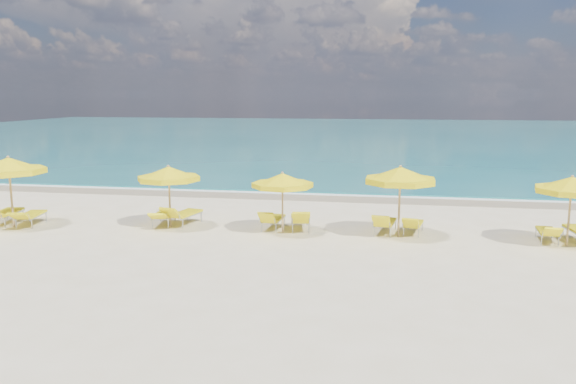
# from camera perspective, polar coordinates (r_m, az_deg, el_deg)

# --- Properties ---
(ground_plane) EXTENTS (120.00, 120.00, 0.00)m
(ground_plane) POSITION_cam_1_polar(r_m,az_deg,el_deg) (18.69, -0.81, -4.40)
(ground_plane) COLOR beige
(ocean) EXTENTS (120.00, 80.00, 0.30)m
(ocean) POSITION_cam_1_polar(r_m,az_deg,el_deg) (66.03, 7.16, 5.79)
(ocean) COLOR #12656A
(ocean) RESTS_ON ground
(wet_sand_band) EXTENTS (120.00, 2.60, 0.01)m
(wet_sand_band) POSITION_cam_1_polar(r_m,az_deg,el_deg) (25.83, 2.30, -0.41)
(wet_sand_band) COLOR tan
(wet_sand_band) RESTS_ON ground
(foam_line) EXTENTS (120.00, 1.20, 0.03)m
(foam_line) POSITION_cam_1_polar(r_m,az_deg,el_deg) (26.61, 2.54, -0.11)
(foam_line) COLOR white
(foam_line) RESTS_ON ground
(whitecap_near) EXTENTS (14.00, 0.36, 0.05)m
(whitecap_near) POSITION_cam_1_polar(r_m,az_deg,el_deg) (36.34, -5.02, 2.55)
(whitecap_near) COLOR white
(whitecap_near) RESTS_ON ground
(whitecap_far) EXTENTS (18.00, 0.30, 0.05)m
(whitecap_far) POSITION_cam_1_polar(r_m,az_deg,el_deg) (42.28, 16.28, 3.22)
(whitecap_far) COLOR white
(whitecap_far) RESTS_ON ground
(umbrella_2) EXTENTS (3.17, 3.17, 2.52)m
(umbrella_2) POSITION_cam_1_polar(r_m,az_deg,el_deg) (21.82, -26.50, 2.36)
(umbrella_2) COLOR tan
(umbrella_2) RESTS_ON ground
(umbrella_3) EXTENTS (2.50, 2.50, 2.21)m
(umbrella_3) POSITION_cam_1_polar(r_m,az_deg,el_deg) (19.87, -12.03, 1.77)
(umbrella_3) COLOR tan
(umbrella_3) RESTS_ON ground
(umbrella_4) EXTENTS (2.48, 2.48, 2.09)m
(umbrella_4) POSITION_cam_1_polar(r_m,az_deg,el_deg) (18.61, -0.57, 1.13)
(umbrella_4) COLOR tan
(umbrella_4) RESTS_ON ground
(umbrella_5) EXTENTS (3.02, 3.02, 2.38)m
(umbrella_5) POSITION_cam_1_polar(r_m,az_deg,el_deg) (18.44, 11.34, 1.63)
(umbrella_5) COLOR tan
(umbrella_5) RESTS_ON ground
(umbrella_6) EXTENTS (2.55, 2.55, 2.21)m
(umbrella_6) POSITION_cam_1_polar(r_m,az_deg,el_deg) (19.09, 26.87, 0.59)
(umbrella_6) COLOR tan
(umbrella_6) RESTS_ON ground
(lounger_2_left) EXTENTS (0.97, 2.11, 0.85)m
(lounger_2_left) POSITION_cam_1_polar(r_m,az_deg,el_deg) (22.63, -26.79, -2.32)
(lounger_2_left) COLOR #A5A8AD
(lounger_2_left) RESTS_ON ground
(lounger_2_right) EXTENTS (0.94, 1.95, 0.72)m
(lounger_2_right) POSITION_cam_1_polar(r_m,az_deg,el_deg) (22.04, -24.66, -2.53)
(lounger_2_right) COLOR #A5A8AD
(lounger_2_right) RESTS_ON ground
(lounger_3_left) EXTENTS (0.91, 1.96, 0.69)m
(lounger_3_left) POSITION_cam_1_polar(r_m,az_deg,el_deg) (20.56, -12.51, -2.69)
(lounger_3_left) COLOR #A5A8AD
(lounger_3_left) RESTS_ON ground
(lounger_3_right) EXTENTS (0.99, 2.01, 0.85)m
(lounger_3_right) POSITION_cam_1_polar(r_m,az_deg,el_deg) (20.43, -10.47, -2.65)
(lounger_3_right) COLOR #A5A8AD
(lounger_3_right) RESTS_ON ground
(lounger_4_left) EXTENTS (0.68, 1.70, 0.80)m
(lounger_4_left) POSITION_cam_1_polar(r_m,az_deg,el_deg) (19.51, -1.54, -3.16)
(lounger_4_left) COLOR #A5A8AD
(lounger_4_left) RESTS_ON ground
(lounger_4_right) EXTENTS (0.93, 1.87, 0.86)m
(lounger_4_right) POSITION_cam_1_polar(r_m,az_deg,el_deg) (19.40, 1.23, -3.18)
(lounger_4_right) COLOR #A5A8AD
(lounger_4_right) RESTS_ON ground
(lounger_5_left) EXTENTS (0.85, 1.80, 0.83)m
(lounger_5_left) POSITION_cam_1_polar(r_m,az_deg,el_deg) (19.18, 9.81, -3.51)
(lounger_5_left) COLOR #A5A8AD
(lounger_5_left) RESTS_ON ground
(lounger_5_right) EXTENTS (0.80, 1.65, 0.73)m
(lounger_5_right) POSITION_cam_1_polar(r_m,az_deg,el_deg) (19.29, 12.60, -3.59)
(lounger_5_right) COLOR #A5A8AD
(lounger_5_right) RESTS_ON ground
(lounger_6_left) EXTENTS (0.67, 1.68, 0.71)m
(lounger_6_left) POSITION_cam_1_polar(r_m,az_deg,el_deg) (19.59, 24.84, -4.07)
(lounger_6_left) COLOR #A5A8AD
(lounger_6_left) RESTS_ON ground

